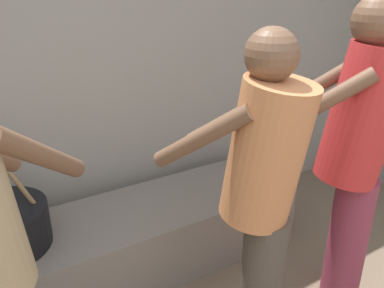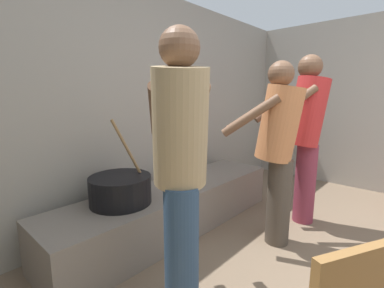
% 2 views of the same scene
% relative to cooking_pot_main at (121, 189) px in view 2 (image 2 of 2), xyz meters
% --- Properties ---
extents(block_enclosure_rear, '(5.49, 0.20, 2.29)m').
position_rel_cooking_pot_main_xyz_m(block_enclosure_rear, '(0.53, 0.48, 0.61)').
color(block_enclosure_rear, '#9E998E').
rests_on(block_enclosure_rear, ground_plane).
extents(hearth_ledge, '(2.43, 0.60, 0.42)m').
position_rel_cooking_pot_main_xyz_m(hearth_ledge, '(0.55, -0.04, -0.32)').
color(hearth_ledge, slate).
rests_on(hearth_ledge, ground_plane).
extents(cooking_pot_main, '(0.49, 0.49, 0.68)m').
position_rel_cooking_pot_main_xyz_m(cooking_pot_main, '(0.00, 0.00, 0.00)').
color(cooking_pot_main, black).
rests_on(cooking_pot_main, hearth_ledge).
extents(cook_in_tan_shirt, '(0.68, 0.72, 1.63)m').
position_rel_cooking_pot_main_xyz_m(cook_in_tan_shirt, '(-0.11, -0.79, 0.40)').
color(cook_in_tan_shirt, navy).
rests_on(cook_in_tan_shirt, ground_plane).
extents(cook_in_orange_shirt, '(0.58, 0.72, 1.55)m').
position_rel_cooking_pot_main_xyz_m(cook_in_orange_shirt, '(0.97, -0.85, 0.35)').
color(cook_in_orange_shirt, '#4C4238').
rests_on(cook_in_orange_shirt, ground_plane).
extents(cook_in_red_shirt, '(0.72, 0.68, 1.65)m').
position_rel_cooking_pot_main_xyz_m(cook_in_red_shirt, '(1.53, -0.88, 0.41)').
color(cook_in_red_shirt, '#8C3347').
rests_on(cook_in_red_shirt, ground_plane).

